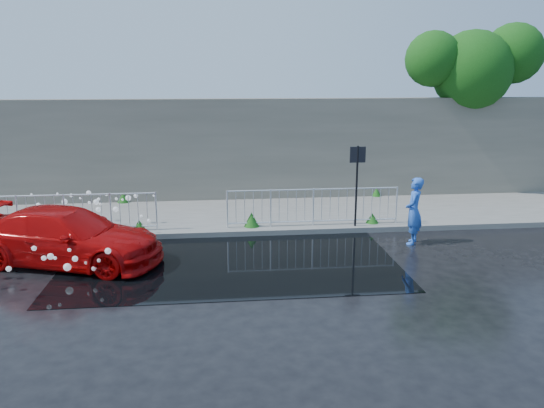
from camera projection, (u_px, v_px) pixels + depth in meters
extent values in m
plane|color=black|center=(210.00, 275.00, 12.03)|extent=(90.00, 90.00, 0.00)
cube|color=#60605C|center=(211.00, 216.00, 16.85)|extent=(30.00, 4.00, 0.15)
cube|color=#60605C|center=(210.00, 234.00, 14.91)|extent=(30.00, 0.25, 0.16)
cube|color=#605C50|center=(209.00, 150.00, 18.54)|extent=(30.00, 0.60, 3.50)
cube|color=black|center=(230.00, 260.00, 13.05)|extent=(8.00, 5.00, 0.01)
cylinder|color=black|center=(356.00, 189.00, 15.17)|extent=(0.06, 0.06, 2.50)
cube|color=black|center=(358.00, 155.00, 14.94)|extent=(0.45, 0.04, 0.45)
cylinder|color=#332114|center=(470.00, 127.00, 20.41)|extent=(0.36, 0.36, 5.00)
sphere|color=#113B0E|center=(472.00, 70.00, 19.09)|extent=(2.88, 2.88, 2.88)
sphere|color=#113B0E|center=(513.00, 53.00, 19.11)|extent=(2.17, 2.17, 2.17)
sphere|color=#113B0E|center=(433.00, 59.00, 18.84)|extent=(1.98, 1.98, 1.98)
cylinder|color=silver|center=(156.00, 211.00, 14.95)|extent=(0.05, 0.05, 1.10)
cylinder|color=silver|center=(63.00, 195.00, 14.56)|extent=(5.00, 0.04, 0.04)
cylinder|color=silver|center=(66.00, 228.00, 14.79)|extent=(5.00, 0.04, 0.04)
cylinder|color=silver|center=(227.00, 209.00, 15.16)|extent=(0.05, 0.05, 1.10)
cylinder|color=silver|center=(396.00, 205.00, 15.68)|extent=(0.05, 0.05, 1.10)
cylinder|color=silver|center=(314.00, 189.00, 15.30)|extent=(5.00, 0.04, 0.04)
cylinder|color=silver|center=(313.00, 221.00, 15.52)|extent=(5.00, 0.04, 0.04)
cone|color=#144B14|center=(139.00, 225.00, 15.04)|extent=(0.36, 0.36, 0.29)
cone|color=#144B14|center=(252.00, 219.00, 15.36)|extent=(0.44, 0.44, 0.42)
cone|color=#144B14|center=(372.00, 218.00, 15.75)|extent=(0.38, 0.38, 0.29)
cone|color=#144B14|center=(123.00, 198.00, 18.31)|extent=(0.42, 0.42, 0.33)
cone|color=#144B14|center=(376.00, 192.00, 19.26)|extent=(0.34, 0.34, 0.30)
sphere|color=white|center=(42.00, 231.00, 13.84)|extent=(0.14, 0.14, 0.14)
sphere|color=white|center=(31.00, 194.00, 15.28)|extent=(0.06, 0.06, 0.06)
sphere|color=white|center=(102.00, 218.00, 14.64)|extent=(0.10, 0.10, 0.10)
sphere|color=white|center=(57.00, 194.00, 15.73)|extent=(0.06, 0.06, 0.06)
sphere|color=white|center=(19.00, 237.00, 13.87)|extent=(0.13, 0.13, 0.13)
sphere|color=white|center=(128.00, 198.00, 15.51)|extent=(0.17, 0.17, 0.17)
sphere|color=white|center=(118.00, 229.00, 14.17)|extent=(0.09, 0.09, 0.09)
sphere|color=white|center=(96.00, 202.00, 15.00)|extent=(0.16, 0.16, 0.16)
sphere|color=white|center=(22.00, 215.00, 14.37)|extent=(0.15, 0.15, 0.15)
sphere|color=white|center=(122.00, 200.00, 15.16)|extent=(0.07, 0.07, 0.07)
sphere|color=white|center=(74.00, 228.00, 13.87)|extent=(0.18, 0.18, 0.18)
sphere|color=white|center=(65.00, 202.00, 15.28)|extent=(0.16, 0.16, 0.16)
sphere|color=white|center=(65.00, 220.00, 14.26)|extent=(0.13, 0.13, 0.13)
sphere|color=white|center=(141.00, 216.00, 14.59)|extent=(0.08, 0.08, 0.08)
sphere|color=white|center=(58.00, 207.00, 14.86)|extent=(0.09, 0.09, 0.09)
sphere|color=white|center=(71.00, 236.00, 13.81)|extent=(0.14, 0.14, 0.14)
sphere|color=white|center=(43.00, 228.00, 14.18)|extent=(0.16, 0.16, 0.16)
sphere|color=white|center=(98.00, 210.00, 14.72)|extent=(0.14, 0.14, 0.14)
sphere|color=white|center=(107.00, 228.00, 14.12)|extent=(0.10, 0.10, 0.10)
sphere|color=white|center=(99.00, 199.00, 15.32)|extent=(0.09, 0.09, 0.09)
sphere|color=white|center=(38.00, 205.00, 14.93)|extent=(0.12, 0.12, 0.12)
sphere|color=white|center=(154.00, 196.00, 15.42)|extent=(0.06, 0.06, 0.06)
sphere|color=white|center=(95.00, 224.00, 14.29)|extent=(0.16, 0.16, 0.16)
sphere|color=white|center=(58.00, 223.00, 14.19)|extent=(0.17, 0.17, 0.17)
sphere|color=white|center=(101.00, 204.00, 15.14)|extent=(0.08, 0.08, 0.08)
sphere|color=white|center=(71.00, 195.00, 15.58)|extent=(0.11, 0.11, 0.11)
sphere|color=white|center=(78.00, 237.00, 13.85)|extent=(0.13, 0.13, 0.13)
sphere|color=white|center=(116.00, 209.00, 14.72)|extent=(0.16, 0.16, 0.16)
sphere|color=white|center=(89.00, 193.00, 15.72)|extent=(0.15, 0.15, 0.15)
sphere|color=white|center=(22.00, 233.00, 13.77)|extent=(0.07, 0.07, 0.07)
sphere|color=white|center=(60.00, 227.00, 14.23)|extent=(0.06, 0.06, 0.06)
sphere|color=white|center=(81.00, 218.00, 14.46)|extent=(0.14, 0.14, 0.14)
sphere|color=white|center=(108.00, 239.00, 13.80)|extent=(0.08, 0.08, 0.08)
sphere|color=white|center=(136.00, 196.00, 15.50)|extent=(0.13, 0.13, 0.13)
sphere|color=white|center=(149.00, 220.00, 14.47)|extent=(0.09, 0.09, 0.09)
sphere|color=white|center=(106.00, 195.00, 15.79)|extent=(0.09, 0.09, 0.09)
sphere|color=white|center=(89.00, 203.00, 15.14)|extent=(0.08, 0.08, 0.08)
sphere|color=white|center=(116.00, 199.00, 15.38)|extent=(0.08, 0.08, 0.08)
sphere|color=white|center=(80.00, 198.00, 15.60)|extent=(0.06, 0.06, 0.06)
sphere|color=white|center=(94.00, 268.00, 11.71)|extent=(0.12, 0.12, 0.12)
sphere|color=white|center=(44.00, 258.00, 11.43)|extent=(0.11, 0.11, 0.11)
sphere|color=white|center=(51.00, 256.00, 11.23)|extent=(0.14, 0.14, 0.14)
sphere|color=white|center=(108.00, 251.00, 10.82)|extent=(0.13, 0.13, 0.13)
sphere|color=white|center=(34.00, 248.00, 10.56)|extent=(0.10, 0.10, 0.10)
sphere|color=white|center=(67.00, 267.00, 11.72)|extent=(0.17, 0.17, 0.17)
sphere|color=white|center=(75.00, 259.00, 11.07)|extent=(0.12, 0.12, 0.12)
sphere|color=white|center=(9.00, 269.00, 11.76)|extent=(0.13, 0.13, 0.13)
sphere|color=white|center=(55.00, 258.00, 11.50)|extent=(0.08, 0.08, 0.08)
sphere|color=white|center=(71.00, 260.00, 11.84)|extent=(0.08, 0.08, 0.08)
sphere|color=white|center=(69.00, 250.00, 10.64)|extent=(0.08, 0.08, 0.08)
sphere|color=white|center=(99.00, 260.00, 11.60)|extent=(0.08, 0.08, 0.08)
sphere|color=white|center=(88.00, 262.00, 11.80)|extent=(0.17, 0.17, 0.17)
imported|color=#B50707|center=(67.00, 237.00, 12.66)|extent=(4.97, 3.19, 1.34)
imported|color=blue|center=(414.00, 211.00, 14.13)|extent=(0.69, 0.79, 1.81)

